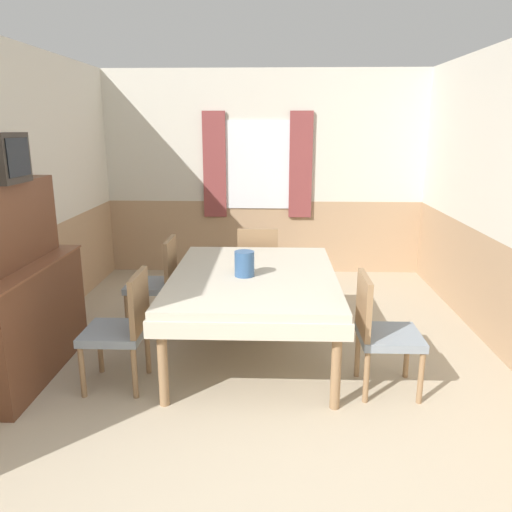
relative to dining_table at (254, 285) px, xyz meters
The scene contains 10 objects.
wall_back 2.64m from the dining_table, 89.25° to the left, with size 4.49×0.10×2.60m.
wall_left 2.15m from the dining_table, behind, with size 0.05×5.00×2.60m.
wall_right 2.23m from the dining_table, ahead, with size 0.05×5.00×2.60m.
dining_table is the anchor object (origin of this frame).
chair_head_window 1.20m from the dining_table, 90.00° to the left, with size 0.44×0.44×0.88m.
chair_left_far 1.11m from the dining_table, 149.09° to the left, with size 0.44×0.44×0.88m.
chair_right_near 1.11m from the dining_table, 30.91° to the right, with size 0.44×0.44×0.88m.
chair_left_near 1.11m from the dining_table, 149.09° to the right, with size 0.44×0.44×0.88m.
sideboard 1.83m from the dining_table, 166.66° to the right, with size 0.46×1.38×1.51m.
vase 0.23m from the dining_table, 135.84° to the right, with size 0.16×0.16×0.21m.
Camera 1 is at (0.12, -1.89, 1.91)m, focal length 35.00 mm.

